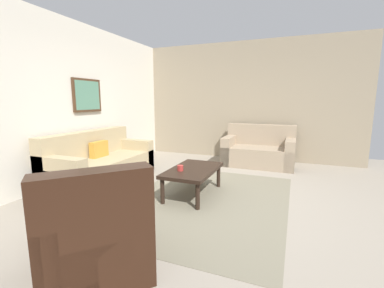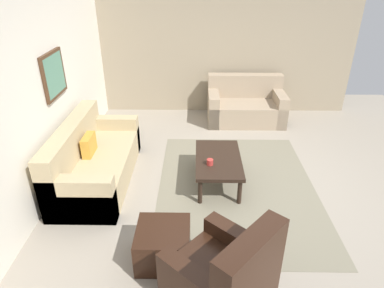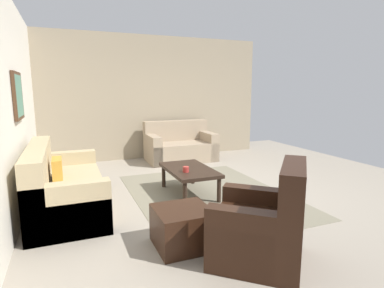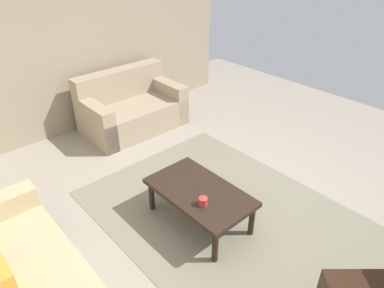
{
  "view_description": "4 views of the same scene",
  "coord_description": "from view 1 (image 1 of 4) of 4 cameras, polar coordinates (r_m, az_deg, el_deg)",
  "views": [
    {
      "loc": [
        -3.36,
        -1.12,
        1.42
      ],
      "look_at": [
        0.07,
        0.26,
        0.79
      ],
      "focal_mm": 24.11,
      "sensor_mm": 36.0,
      "label": 1
    },
    {
      "loc": [
        -4.01,
        0.58,
        2.81
      ],
      "look_at": [
        0.08,
        0.64,
        0.66
      ],
      "focal_mm": 31.68,
      "sensor_mm": 36.0,
      "label": 2
    },
    {
      "loc": [
        -4.16,
        1.97,
        1.6
      ],
      "look_at": [
        0.14,
        0.22,
        0.78
      ],
      "focal_mm": 29.24,
      "sensor_mm": 36.0,
      "label": 3
    },
    {
      "loc": [
        -1.9,
        2.2,
        2.64
      ],
      "look_at": [
        0.28,
        0.24,
        0.88
      ],
      "focal_mm": 32.75,
      "sensor_mm": 36.0,
      "label": 4
    }
  ],
  "objects": [
    {
      "name": "framed_artwork",
      "position": [
        5.25,
        -22.17,
        9.93
      ],
      "size": [
        0.67,
        0.04,
        0.61
      ],
      "color": "#472D1C"
    },
    {
      "name": "couch_loveseat",
      "position": [
        5.95,
        14.6,
        -1.58
      ],
      "size": [
        0.9,
        1.5,
        0.88
      ],
      "color": "gray",
      "rests_on": "ground_plane"
    },
    {
      "name": "couch_main",
      "position": [
        4.91,
        -19.96,
        -4.19
      ],
      "size": [
        2.0,
        0.9,
        0.88
      ],
      "color": "tan",
      "rests_on": "ground_plane"
    },
    {
      "name": "rear_partition",
      "position": [
        5.01,
        -26.34,
        8.41
      ],
      "size": [
        6.0,
        0.12,
        2.8
      ],
      "primitive_type": "cube",
      "color": "silver",
      "rests_on": "ground_plane"
    },
    {
      "name": "ground_plane",
      "position": [
        3.81,
        3.29,
        -12.27
      ],
      "size": [
        8.0,
        8.0,
        0.0
      ],
      "primitive_type": "plane",
      "color": "gray"
    },
    {
      "name": "ottoman",
      "position": [
        3.12,
        -22.18,
        -14.15
      ],
      "size": [
        0.56,
        0.56,
        0.4
      ],
      "primitive_type": "cube",
      "color": "black",
      "rests_on": "ground_plane"
    },
    {
      "name": "armchair_leather",
      "position": [
        2.33,
        -20.67,
        -19.59
      ],
      "size": [
        1.13,
        1.13,
        0.95
      ],
      "color": "black",
      "rests_on": "ground_plane"
    },
    {
      "name": "coffee_table",
      "position": [
        3.9,
        0.22,
        -6.16
      ],
      "size": [
        1.1,
        0.64,
        0.41
      ],
      "color": "black",
      "rests_on": "ground_plane"
    },
    {
      "name": "cup",
      "position": [
        3.76,
        -2.6,
        -5.32
      ],
      "size": [
        0.09,
        0.09,
        0.08
      ],
      "primitive_type": "cylinder",
      "color": "#B2332D",
      "rests_on": "coffee_table"
    },
    {
      "name": "area_rug",
      "position": [
        3.81,
        3.29,
        -12.21
      ],
      "size": [
        3.01,
        2.21,
        0.01
      ],
      "primitive_type": "cube",
      "color": "#76705C",
      "rests_on": "ground_plane"
    },
    {
      "name": "stone_feature_panel",
      "position": [
        6.45,
        12.07,
        9.23
      ],
      "size": [
        0.12,
        5.2,
        2.8
      ],
      "primitive_type": "cube",
      "color": "gray",
      "rests_on": "ground_plane"
    }
  ]
}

